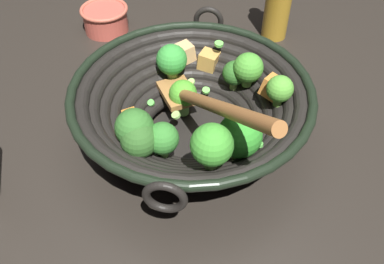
{
  "coord_description": "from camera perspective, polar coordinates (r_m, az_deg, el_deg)",
  "views": [
    {
      "loc": [
        -0.26,
        -0.4,
        0.5
      ],
      "look_at": [
        -0.01,
        -0.02,
        0.03
      ],
      "focal_mm": 39.29,
      "sensor_mm": 36.0,
      "label": 1
    }
  ],
  "objects": [
    {
      "name": "cooking_oil_bottle",
      "position": [
        0.89,
        11.65,
        16.93
      ],
      "size": [
        0.05,
        0.05,
        0.19
      ],
      "color": "#AD7F23",
      "rests_on": "ground"
    },
    {
      "name": "ground_plane",
      "position": [
        0.68,
        -0.07,
        -0.64
      ],
      "size": [
        4.0,
        4.0,
        0.0
      ],
      "primitive_type": "plane",
      "color": "#28231E"
    },
    {
      "name": "wok",
      "position": [
        0.63,
        -0.01,
        3.53
      ],
      "size": [
        0.36,
        0.4,
        0.22
      ],
      "color": "black",
      "rests_on": "ground"
    },
    {
      "name": "prep_bowl",
      "position": [
        0.94,
        -11.69,
        14.89
      ],
      "size": [
        0.1,
        0.1,
        0.05
      ],
      "color": "#D15647",
      "rests_on": "ground"
    }
  ]
}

